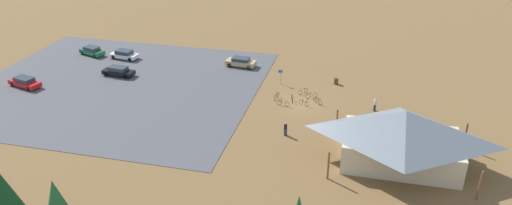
{
  "coord_description": "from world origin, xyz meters",
  "views": [
    {
      "loc": [
        -7.49,
        55.46,
        27.61
      ],
      "look_at": [
        5.12,
        3.54,
        1.2
      ],
      "focal_mm": 33.77,
      "sensor_mm": 36.0,
      "label": 1
    }
  ],
  "objects_px": {
    "car_tan_back_corner": "(241,62)",
    "car_black_second_row": "(118,71)",
    "car_red_end_stall": "(25,82)",
    "visitor_near_lot": "(375,104)",
    "trash_bin": "(336,81)",
    "bicycle_green_lone_east": "(292,99)",
    "car_white_front_row": "(124,54)",
    "bicycle_red_yard_left": "(318,101)",
    "bicycle_blue_front_row": "(363,120)",
    "visitor_by_pavilion": "(285,129)",
    "car_green_near_entry": "(92,51)",
    "bicycle_orange_yard_right": "(283,103)",
    "bicycle_white_yard_front": "(303,91)",
    "bicycle_black_back_row": "(409,121)",
    "bicycle_yellow_edge_north": "(312,96)",
    "lot_sign": "(280,75)",
    "bicycle_purple_near_sign": "(276,96)",
    "bike_pavilion": "(403,134)",
    "bicycle_teal_near_porch": "(304,103)"
  },
  "relations": [
    {
      "from": "lot_sign",
      "to": "car_black_second_row",
      "type": "xyz_separation_m",
      "value": [
        23.43,
        2.73,
        -0.68
      ]
    },
    {
      "from": "bicycle_purple_near_sign",
      "to": "bicycle_teal_near_porch",
      "type": "bearing_deg",
      "value": 164.48
    },
    {
      "from": "bicycle_yellow_edge_north",
      "to": "car_tan_back_corner",
      "type": "bearing_deg",
      "value": -35.32
    },
    {
      "from": "visitor_by_pavilion",
      "to": "car_white_front_row",
      "type": "bearing_deg",
      "value": -31.25
    },
    {
      "from": "car_green_near_entry",
      "to": "visitor_by_pavilion",
      "type": "height_order",
      "value": "visitor_by_pavilion"
    },
    {
      "from": "bicycle_teal_near_porch",
      "to": "bicycle_white_yard_front",
      "type": "distance_m",
      "value": 3.49
    },
    {
      "from": "bicycle_black_back_row",
      "to": "bicycle_red_yard_left",
      "type": "bearing_deg",
      "value": -14.5
    },
    {
      "from": "bicycle_green_lone_east",
      "to": "car_red_end_stall",
      "type": "xyz_separation_m",
      "value": [
        36.74,
        4.15,
        0.35
      ]
    },
    {
      "from": "bicycle_orange_yard_right",
      "to": "bicycle_blue_front_row",
      "type": "bearing_deg",
      "value": 168.37
    },
    {
      "from": "car_black_second_row",
      "to": "bicycle_yellow_edge_north",
      "type": "bearing_deg",
      "value": 178.32
    },
    {
      "from": "bicycle_green_lone_east",
      "to": "bicycle_blue_front_row",
      "type": "height_order",
      "value": "bicycle_green_lone_east"
    },
    {
      "from": "bicycle_black_back_row",
      "to": "visitor_by_pavilion",
      "type": "bearing_deg",
      "value": 23.48
    },
    {
      "from": "bicycle_orange_yard_right",
      "to": "car_black_second_row",
      "type": "distance_m",
      "value": 25.4
    },
    {
      "from": "bicycle_red_yard_left",
      "to": "visitor_by_pavilion",
      "type": "relative_size",
      "value": 0.77
    },
    {
      "from": "lot_sign",
      "to": "bicycle_red_yard_left",
      "type": "xyz_separation_m",
      "value": [
        -5.91,
        5.07,
        -1.03
      ]
    },
    {
      "from": "bicycle_red_yard_left",
      "to": "visitor_near_lot",
      "type": "xyz_separation_m",
      "value": [
        -7.15,
        0.27,
        0.53
      ]
    },
    {
      "from": "bicycle_green_lone_east",
      "to": "visitor_near_lot",
      "type": "bearing_deg",
      "value": 179.21
    },
    {
      "from": "bicycle_purple_near_sign",
      "to": "bicycle_red_yard_left",
      "type": "xyz_separation_m",
      "value": [
        -5.47,
        0.22,
        0.02
      ]
    },
    {
      "from": "car_black_second_row",
      "to": "bicycle_blue_front_row",
      "type": "bearing_deg",
      "value": 170.36
    },
    {
      "from": "visitor_by_pavilion",
      "to": "bicycle_white_yard_front",
      "type": "bearing_deg",
      "value": -91.54
    },
    {
      "from": "bicycle_purple_near_sign",
      "to": "bike_pavilion",
      "type": "bearing_deg",
      "value": 142.14
    },
    {
      "from": "visitor_near_lot",
      "to": "bicycle_yellow_edge_north",
      "type": "bearing_deg",
      "value": -12.34
    },
    {
      "from": "bike_pavilion",
      "to": "bicycle_orange_yard_right",
      "type": "bearing_deg",
      "value": -35.67
    },
    {
      "from": "bicycle_yellow_edge_north",
      "to": "bicycle_green_lone_east",
      "type": "height_order",
      "value": "bicycle_yellow_edge_north"
    },
    {
      "from": "bicycle_green_lone_east",
      "to": "car_red_end_stall",
      "type": "height_order",
      "value": "car_red_end_stall"
    },
    {
      "from": "visitor_by_pavilion",
      "to": "bicycle_red_yard_left",
      "type": "bearing_deg",
      "value": -106.31
    },
    {
      "from": "bicycle_orange_yard_right",
      "to": "visitor_by_pavilion",
      "type": "relative_size",
      "value": 1.05
    },
    {
      "from": "bicycle_purple_near_sign",
      "to": "bicycle_blue_front_row",
      "type": "bearing_deg",
      "value": 161.18
    },
    {
      "from": "bicycle_yellow_edge_north",
      "to": "lot_sign",
      "type": "bearing_deg",
      "value": -35.84
    },
    {
      "from": "bicycle_red_yard_left",
      "to": "visitor_by_pavilion",
      "type": "height_order",
      "value": "visitor_by_pavilion"
    },
    {
      "from": "trash_bin",
      "to": "car_tan_back_corner",
      "type": "bearing_deg",
      "value": -11.98
    },
    {
      "from": "bicycle_red_yard_left",
      "to": "visitor_near_lot",
      "type": "bearing_deg",
      "value": 177.83
    },
    {
      "from": "car_white_front_row",
      "to": "visitor_by_pavilion",
      "type": "bearing_deg",
      "value": 148.75
    },
    {
      "from": "bicycle_red_yard_left",
      "to": "lot_sign",
      "type": "bearing_deg",
      "value": -40.59
    },
    {
      "from": "bicycle_black_back_row",
      "to": "car_tan_back_corner",
      "type": "relative_size",
      "value": 0.37
    },
    {
      "from": "bicycle_green_lone_east",
      "to": "visitor_near_lot",
      "type": "xyz_separation_m",
      "value": [
        -10.45,
        0.14,
        0.53
      ]
    },
    {
      "from": "bike_pavilion",
      "to": "bicycle_green_lone_east",
      "type": "xyz_separation_m",
      "value": [
        13.12,
        -11.53,
        -2.98
      ]
    },
    {
      "from": "car_green_near_entry",
      "to": "car_black_second_row",
      "type": "relative_size",
      "value": 0.96
    },
    {
      "from": "visitor_near_lot",
      "to": "trash_bin",
      "type": "bearing_deg",
      "value": -52.8
    },
    {
      "from": "bicycle_blue_front_row",
      "to": "lot_sign",
      "type": "bearing_deg",
      "value": -36.4
    },
    {
      "from": "car_red_end_stall",
      "to": "visitor_near_lot",
      "type": "bearing_deg",
      "value": -175.15
    },
    {
      "from": "bicycle_teal_near_porch",
      "to": "bicycle_blue_front_row",
      "type": "bearing_deg",
      "value": 159.58
    },
    {
      "from": "bicycle_green_lone_east",
      "to": "car_white_front_row",
      "type": "xyz_separation_m",
      "value": [
        28.49,
        -8.97,
        0.34
      ]
    },
    {
      "from": "car_tan_back_corner",
      "to": "car_black_second_row",
      "type": "xyz_separation_m",
      "value": [
        16.35,
        7.68,
        -0.02
      ]
    },
    {
      "from": "car_green_near_entry",
      "to": "bicycle_orange_yard_right",
      "type": "bearing_deg",
      "value": 162.32
    },
    {
      "from": "car_green_near_entry",
      "to": "bicycle_green_lone_east",
      "type": "bearing_deg",
      "value": 164.99
    },
    {
      "from": "car_tan_back_corner",
      "to": "bicycle_yellow_edge_north",
      "type": "bearing_deg",
      "value": 144.68
    },
    {
      "from": "car_white_front_row",
      "to": "car_black_second_row",
      "type": "bearing_deg",
      "value": 110.63
    },
    {
      "from": "car_white_front_row",
      "to": "bicycle_green_lone_east",
      "type": "bearing_deg",
      "value": 162.53
    },
    {
      "from": "bike_pavilion",
      "to": "trash_bin",
      "type": "relative_size",
      "value": 15.63
    }
  ]
}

